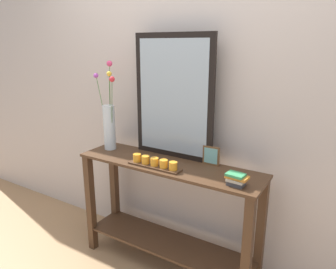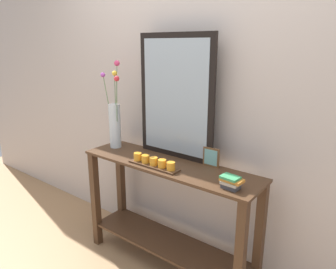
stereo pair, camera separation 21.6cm
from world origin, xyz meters
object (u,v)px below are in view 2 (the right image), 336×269
Objects in this scene: candle_tray at (154,163)px; picture_frame_small at (211,157)px; console_table at (168,207)px; tall_vase_left at (115,121)px; mirror_leaning at (176,97)px; book_stack at (231,182)px.

picture_frame_small reaches higher than candle_tray.
console_table is 10.28× the size of picture_frame_small.
console_table is 1.99× the size of tall_vase_left.
console_table is 0.80m from mirror_leaning.
candle_tray is 2.95× the size of picture_frame_small.
book_stack is (0.27, -0.23, -0.03)m from picture_frame_small.
picture_frame_small is 0.35m from book_stack.
picture_frame_small is (0.31, -0.01, -0.38)m from mirror_leaning.
book_stack is (0.58, -0.24, -0.40)m from mirror_leaning.
book_stack is (0.58, 0.01, 0.01)m from candle_tray.
tall_vase_left is at bearing -173.19° from picture_frame_small.
book_stack reaches higher than candle_tray.
tall_vase_left reaches higher than book_stack.
tall_vase_left reaches higher than candle_tray.
tall_vase_left is at bearing 176.05° from console_table.
book_stack is (0.53, -0.09, 0.38)m from console_table.
mirror_leaning is 1.30× the size of tall_vase_left.
mirror_leaning is at bearing 157.18° from book_stack.
mirror_leaning reaches higher than book_stack.
console_table is 1.54× the size of mirror_leaning.
picture_frame_small is (0.83, 0.10, -0.15)m from tall_vase_left.
mirror_leaning is 0.49m from candle_tray.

